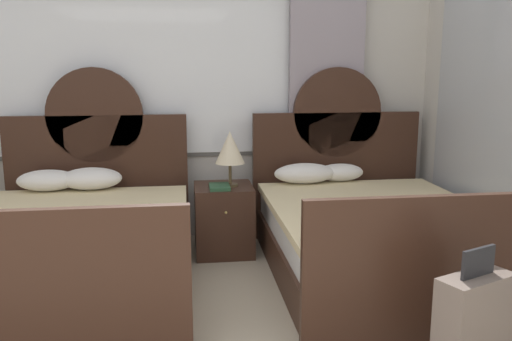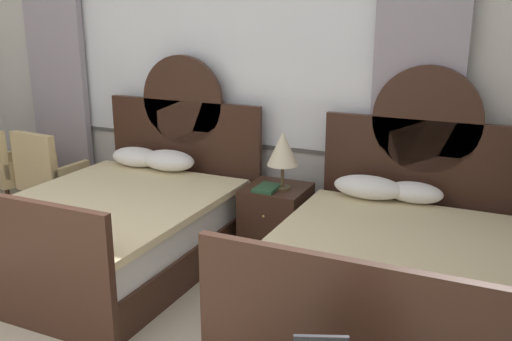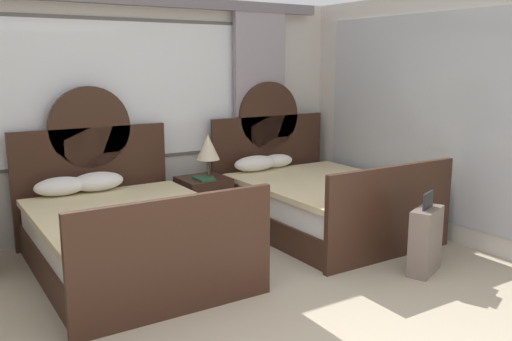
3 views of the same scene
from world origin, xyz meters
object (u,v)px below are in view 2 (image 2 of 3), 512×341
(armchair_by_window_left, at_px, (48,173))
(nightstand_between_beds, at_px, (276,221))
(table_lamp_on_nightstand, at_px, (283,149))
(armchair_by_window_centre, at_px, (8,166))
(bed_near_window, at_px, (121,222))
(bed_near_mirror, at_px, (391,274))
(book_on_nightstand, at_px, (267,188))

(armchair_by_window_left, bearing_deg, nightstand_between_beds, 3.49)
(table_lamp_on_nightstand, xyz_separation_m, armchair_by_window_centre, (-3.11, -0.13, -0.49))
(bed_near_window, height_order, armchair_by_window_left, bed_near_window)
(bed_near_window, xyz_separation_m, nightstand_between_beds, (1.17, 0.68, -0.04))
(bed_near_mirror, relative_size, armchair_by_window_left, 2.41)
(nightstand_between_beds, height_order, table_lamp_on_nightstand, table_lamp_on_nightstand)
(nightstand_between_beds, relative_size, table_lamp_on_nightstand, 1.27)
(bed_near_window, xyz_separation_m, armchair_by_window_left, (-1.32, 0.53, 0.14))
(nightstand_between_beds, xyz_separation_m, table_lamp_on_nightstand, (0.06, -0.02, 0.67))
(bed_near_window, distance_m, armchair_by_window_centre, 1.97)
(bed_near_window, relative_size, armchair_by_window_centre, 2.41)
(nightstand_between_beds, bearing_deg, armchair_by_window_left, -176.51)
(bed_near_window, distance_m, book_on_nightstand, 1.30)
(armchair_by_window_centre, bearing_deg, bed_near_mirror, -7.24)
(book_on_nightstand, bearing_deg, armchair_by_window_left, -178.91)
(bed_near_window, distance_m, bed_near_mirror, 2.32)
(bed_near_mirror, bearing_deg, armchair_by_window_left, 171.71)
(bed_near_window, xyz_separation_m, bed_near_mirror, (2.32, -0.01, -0.00))
(bed_near_window, xyz_separation_m, book_on_nightstand, (1.12, 0.57, 0.30))
(book_on_nightstand, relative_size, armchair_by_window_centre, 0.28)
(bed_near_window, distance_m, nightstand_between_beds, 1.35)
(bed_near_mirror, relative_size, table_lamp_on_nightstand, 4.51)
(bed_near_window, xyz_separation_m, table_lamp_on_nightstand, (1.23, 0.66, 0.63))
(book_on_nightstand, distance_m, armchair_by_window_left, 2.45)
(book_on_nightstand, bearing_deg, armchair_by_window_centre, -179.18)
(nightstand_between_beds, relative_size, book_on_nightstand, 2.45)
(table_lamp_on_nightstand, bearing_deg, book_on_nightstand, -140.30)
(bed_near_window, bearing_deg, book_on_nightstand, 27.00)
(nightstand_between_beds, relative_size, armchair_by_window_left, 0.68)
(table_lamp_on_nightstand, bearing_deg, armchair_by_window_left, -177.02)
(bed_near_mirror, bearing_deg, armchair_by_window_centre, 172.76)
(table_lamp_on_nightstand, bearing_deg, nightstand_between_beds, 162.77)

